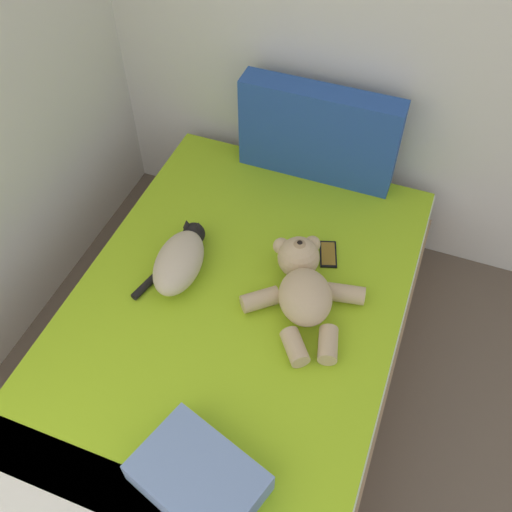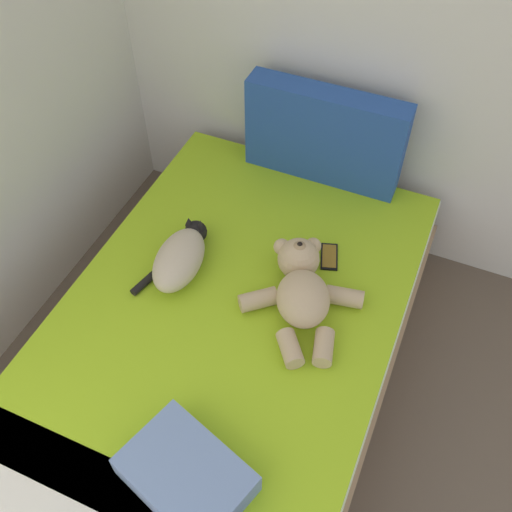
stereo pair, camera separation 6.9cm
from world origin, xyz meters
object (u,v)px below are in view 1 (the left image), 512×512
object	(u,v)px
throw_pillow	(198,478)
cell_phone	(328,254)
patterned_cushion	(318,134)
bed	(232,345)
teddy_bear	(303,286)
cat	(180,260)

from	to	relation	value
throw_pillow	cell_phone	bearing A→B (deg)	83.87
patterned_cushion	cell_phone	size ratio (longest dim) A/B	4.59
bed	teddy_bear	bearing A→B (deg)	34.82
cat	teddy_bear	xyz separation A→B (m)	(0.52, 0.04, 0.01)
cat	cell_phone	bearing A→B (deg)	28.54
teddy_bear	cat	bearing A→B (deg)	-175.46
patterned_cushion	throw_pillow	xyz separation A→B (m)	(0.10, -1.59, -0.18)
cat	teddy_bear	distance (m)	0.53
teddy_bear	cell_phone	distance (m)	0.28
patterned_cushion	teddy_bear	world-z (taller)	patterned_cushion
bed	patterned_cushion	bearing A→B (deg)	85.87
patterned_cushion	throw_pillow	world-z (taller)	patterned_cushion
cat	throw_pillow	world-z (taller)	cat
cat	throw_pillow	xyz separation A→B (m)	(0.44, -0.79, -0.02)
patterned_cushion	cell_phone	bearing A→B (deg)	-66.61
teddy_bear	throw_pillow	bearing A→B (deg)	-95.67
patterned_cushion	teddy_bear	size ratio (longest dim) A/B	1.29
bed	cell_phone	distance (m)	0.58
bed	cell_phone	xyz separation A→B (m)	(0.28, 0.44, 0.25)
cat	patterned_cushion	bearing A→B (deg)	66.84
bed	patterned_cushion	xyz separation A→B (m)	(0.07, 0.93, 0.48)
bed	throw_pillow	xyz separation A→B (m)	(0.17, -0.66, 0.30)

